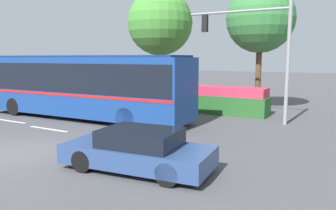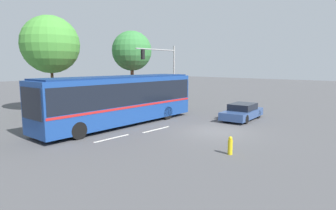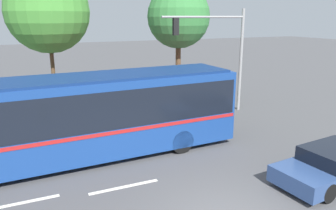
# 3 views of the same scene
# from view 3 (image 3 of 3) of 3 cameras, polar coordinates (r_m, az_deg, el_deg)

# --- Properties ---
(city_bus) EXTENTS (12.36, 3.02, 3.37)m
(city_bus) POSITION_cam_3_polar(r_m,az_deg,el_deg) (13.26, -13.65, -1.31)
(city_bus) COLOR navy
(city_bus) RESTS_ON ground
(sedan_foreground) EXTENTS (4.54, 2.28, 1.23)m
(sedan_foreground) POSITION_cam_3_polar(r_m,az_deg,el_deg) (12.90, 26.79, -9.32)
(sedan_foreground) COLOR navy
(sedan_foreground) RESTS_ON ground
(traffic_light_pole) EXTENTS (5.23, 0.24, 6.05)m
(traffic_light_pole) POSITION_cam_3_polar(r_m,az_deg,el_deg) (19.36, 9.38, 10.17)
(traffic_light_pole) COLOR gray
(traffic_light_pole) RESTS_ON ground
(flowering_hedge) EXTENTS (9.92, 1.53, 1.58)m
(flowering_hedge) POSITION_cam_3_polar(r_m,az_deg,el_deg) (19.30, -5.76, 0.64)
(flowering_hedge) COLOR #286028
(flowering_hedge) RESTS_ON ground
(street_tree_left) EXTENTS (4.92, 4.92, 8.33)m
(street_tree_left) POSITION_cam_3_polar(r_m,az_deg,el_deg) (21.44, -20.24, 15.00)
(street_tree_left) COLOR brown
(street_tree_left) RESTS_ON ground
(street_tree_centre) EXTENTS (4.10, 4.10, 7.63)m
(street_tree_centre) POSITION_cam_3_polar(r_m,az_deg,el_deg) (22.09, 1.84, 15.06)
(street_tree_centre) COLOR brown
(street_tree_centre) RESTS_ON ground
(lane_stripe_near) EXTENTS (2.40, 0.16, 0.01)m
(lane_stripe_near) POSITION_cam_3_polar(r_m,az_deg,el_deg) (11.50, -7.64, -13.96)
(lane_stripe_near) COLOR silver
(lane_stripe_near) RESTS_ON ground
(lane_stripe_mid) EXTENTS (2.40, 0.16, 0.01)m
(lane_stripe_mid) POSITION_cam_3_polar(r_m,az_deg,el_deg) (11.49, -24.56, -15.35)
(lane_stripe_mid) COLOR silver
(lane_stripe_mid) RESTS_ON ground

